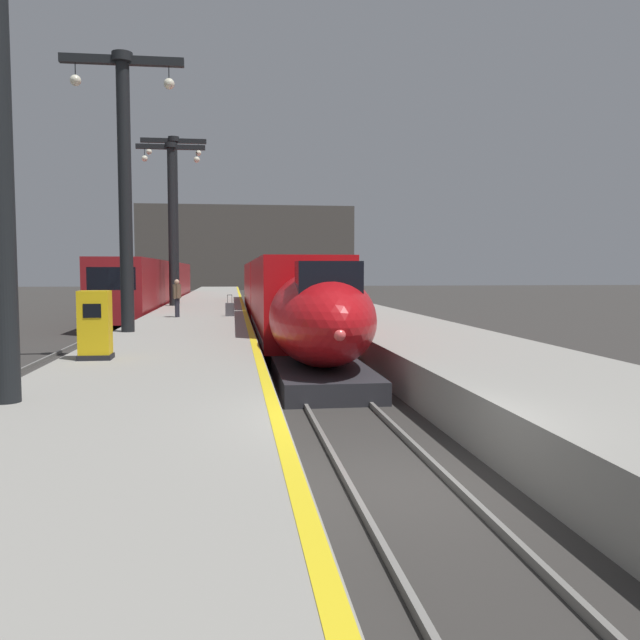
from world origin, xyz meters
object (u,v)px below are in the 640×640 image
highspeed_train_main (280,295)px  passenger_near_edge (177,295)px  regional_train_adjacent (155,284)px  station_column_mid (125,166)px  ticket_machine_yellow (95,328)px  station_column_far (172,209)px  rolling_suitcase (230,309)px  station_column_distant (175,205)px

highspeed_train_main → passenger_near_edge: size_ratio=22.47×
regional_train_adjacent → highspeed_train_main: bearing=-65.4°
station_column_mid → ticket_machine_yellow: bearing=-87.2°
highspeed_train_main → station_column_mid: bearing=-120.6°
regional_train_adjacent → station_column_mid: size_ratio=3.97×
station_column_far → rolling_suitcase: 11.72m
station_column_far → passenger_near_edge: 11.31m
regional_train_adjacent → station_column_distant: size_ratio=3.54×
ticket_machine_yellow → regional_train_adjacent: bearing=94.2°
highspeed_train_main → station_column_distant: bearing=122.1°
regional_train_adjacent → station_column_mid: station_column_mid is taller
station_column_distant → highspeed_train_main: bearing=-57.9°
station_column_mid → station_column_far: (-0.00, 17.27, 0.19)m
regional_train_adjacent → ticket_machine_yellow: regional_train_adjacent is taller
highspeed_train_main → station_column_far: 10.57m
station_column_mid → rolling_suitcase: size_ratio=9.40×
regional_train_adjacent → passenger_near_edge: 20.89m
station_column_far → ticket_machine_yellow: station_column_far is taller
highspeed_train_main → regional_train_adjacent: size_ratio=1.04×
passenger_near_edge → station_column_distant: bearing=95.0°
station_column_far → station_column_distant: size_ratio=0.93×
rolling_suitcase → station_column_mid: bearing=-114.5°
highspeed_train_main → ticket_machine_yellow: (-5.55, -17.09, -0.14)m
regional_train_adjacent → station_column_distant: (2.20, -8.32, 5.06)m
highspeed_train_main → passenger_near_edge: bearing=-149.0°
station_column_far → passenger_near_edge: (1.07, -10.21, -4.75)m
passenger_near_edge → station_column_far: bearing=96.0°
rolling_suitcase → station_column_far: bearing=109.1°
regional_train_adjacent → rolling_suitcase: (5.60, -20.24, -0.77)m
station_column_far → station_column_mid: bearing=-90.0°
station_column_far → rolling_suitcase: size_ratio=9.76×
station_column_distant → ticket_machine_yellow: (0.35, -26.49, -5.40)m
regional_train_adjacent → station_column_mid: bearing=-85.5°
station_column_mid → passenger_near_edge: 8.48m
station_column_mid → passenger_near_edge: station_column_mid is taller
station_column_distant → ticket_machine_yellow: 27.04m
passenger_near_edge → rolling_suitcase: passenger_near_edge is taller
station_column_mid → station_column_distant: 19.38m
highspeed_train_main → station_column_mid: station_column_mid is taller
rolling_suitcase → station_column_distant: bearing=105.9°
station_column_far → highspeed_train_main: bearing=-51.1°
station_column_mid → ticket_machine_yellow: size_ratio=5.77×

